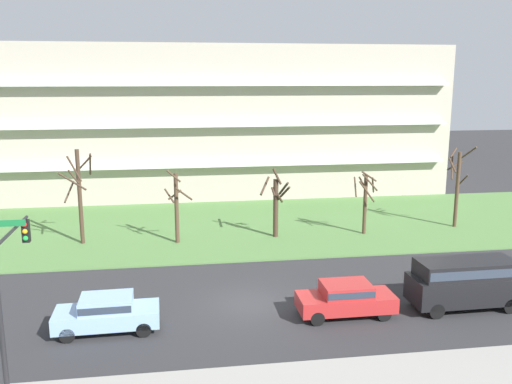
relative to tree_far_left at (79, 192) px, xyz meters
name	(u,v)px	position (x,y,z in m)	size (l,w,h in m)	color
ground	(251,303)	(9.52, -11.09, -3.52)	(160.00, 160.00, 0.00)	#2D2D30
grass_lawn_strip	(224,226)	(9.52, 2.91, -3.48)	(80.00, 16.00, 0.08)	#547F42
apartment_building	(210,120)	(9.52, 17.02, 3.22)	(42.62, 13.17, 13.47)	#B2A899
tree_far_left	(79,192)	(0.00, 0.00, 0.00)	(2.12, 2.12, 6.24)	#423023
tree_left	(177,206)	(6.13, -0.77, -0.95)	(1.84, 1.64, 4.98)	#4C3828
tree_center	(276,203)	(12.77, -0.28, -1.11)	(2.10, 1.66, 4.84)	#423023
tree_right	(365,199)	(18.91, -0.61, -0.96)	(1.62, 1.60, 4.58)	#4C3828
tree_far_right	(457,184)	(26.07, 0.32, -0.30)	(1.64, 1.57, 5.97)	#4C3828
sedan_blue_near_left	(107,312)	(3.03, -13.09, -2.64)	(4.44, 1.89, 1.57)	#8CB2E0
sedan_red_center_left	(346,298)	(13.62, -13.09, -2.64)	(4.41, 1.82, 1.57)	#B22828
van_black_center_right	(465,280)	(19.41, -13.09, -2.12)	(5.22, 2.05, 2.36)	black
traffic_signal_mast	(10,275)	(0.20, -16.19, 0.34)	(0.90, 4.36, 5.67)	black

